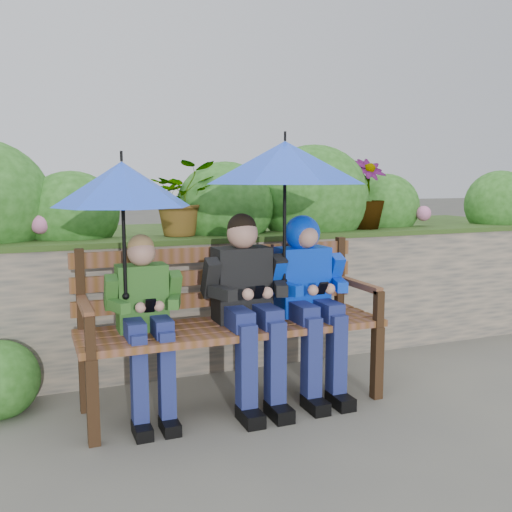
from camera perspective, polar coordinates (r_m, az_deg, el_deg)
name	(u,v)px	position (r m, az deg, el deg)	size (l,w,h in m)	color
ground	(261,395)	(4.01, 0.55, -13.76)	(60.00, 60.00, 0.00)	#55544D
garden_backdrop	(193,273)	(5.33, -6.33, -1.73)	(8.00, 2.85, 1.80)	#57544E
park_bench	(230,313)	(3.76, -2.60, -5.74)	(1.98, 0.58, 1.04)	black
boy_left	(145,314)	(3.52, -11.00, -5.76)	(0.46, 0.53, 1.14)	#2C5C1D
boy_middle	(247,299)	(3.67, -0.86, -4.29)	(0.54, 0.63, 1.25)	black
boy_right	(309,288)	(3.86, 5.28, -3.20)	(0.52, 0.63, 1.22)	#0011D0
umbrella_left	(122,184)	(3.41, -13.23, 7.00)	(0.81, 0.81, 0.87)	blue
umbrella_right	(285,163)	(3.70, 2.91, 9.31)	(1.05, 1.05, 0.99)	blue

